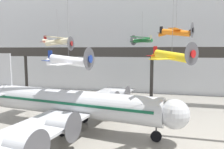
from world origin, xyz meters
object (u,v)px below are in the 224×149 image
Objects in this scene: suspended_plane_green_biplane at (142,40)px; suspended_plane_cream_biplane at (58,42)px; suspended_plane_yellow_lowwing at (172,56)px; suspended_plane_orange_highwing at (176,32)px; suspended_plane_white_twin at (69,61)px; airliner_silver_main at (71,103)px.

suspended_plane_cream_biplane is at bearing 54.73° from suspended_plane_green_biplane.
suspended_plane_yellow_lowwing is 1.15× the size of suspended_plane_cream_biplane.
suspended_plane_orange_highwing is 23.33m from suspended_plane_cream_biplane.
suspended_plane_white_twin is 1.26× the size of suspended_plane_cream_biplane.
suspended_plane_cream_biplane is 17.88m from suspended_plane_green_biplane.
airliner_silver_main is at bearing 113.62° from suspended_plane_white_twin.
airliner_silver_main is at bearing 101.70° from suspended_plane_green_biplane.
suspended_plane_orange_highwing is at bearing 45.76° from airliner_silver_main.
suspended_plane_white_twin is at bearing -147.83° from suspended_plane_yellow_lowwing.
suspended_plane_cream_biplane is (-23.12, 2.86, -1.26)m from suspended_plane_orange_highwing.
suspended_plane_white_twin is (-12.95, 1.63, -0.75)m from suspended_plane_yellow_lowwing.
suspended_plane_green_biplane is at bearing 141.48° from suspended_plane_orange_highwing.
airliner_silver_main is 4.34× the size of suspended_plane_cream_biplane.
suspended_plane_orange_highwing is at bearing 155.15° from suspended_plane_green_biplane.
suspended_plane_orange_highwing is 0.98× the size of suspended_plane_green_biplane.
suspended_plane_orange_highwing reaches higher than suspended_plane_green_biplane.
suspended_plane_orange_highwing is at bearing 125.68° from suspended_plane_yellow_lowwing.
suspended_plane_orange_highwing is (14.11, 10.84, 10.28)m from airliner_silver_main.
suspended_plane_green_biplane is (-5.88, 23.53, 2.76)m from suspended_plane_yellow_lowwing.
airliner_silver_main is at bearing -152.10° from suspended_plane_yellow_lowwing.
airliner_silver_main is 5.18× the size of suspended_plane_orange_highwing.
suspended_plane_orange_highwing is (0.86, 13.52, 3.57)m from suspended_plane_yellow_lowwing.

